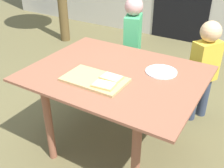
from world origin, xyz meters
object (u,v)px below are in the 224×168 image
cutting_board (95,80)px  child_left (132,45)px  child_right (204,66)px  plate_white_right (161,72)px  pizza_slice_near_right (104,85)px  pizza_slice_far_right (111,77)px  dining_table (115,86)px

cutting_board → child_left: 0.94m
cutting_board → child_right: (0.52, 0.95, -0.16)m
child_left → plate_white_right: bearing=-47.3°
cutting_board → pizza_slice_near_right: bearing=-25.3°
pizza_slice_far_right → dining_table: bearing=108.1°
cutting_board → child_right: bearing=61.4°
pizza_slice_far_right → child_right: child_right is taller
pizza_slice_near_right → child_right: size_ratio=0.16×
dining_table → child_left: size_ratio=1.15×
cutting_board → pizza_slice_near_right: size_ratio=2.81×
child_left → pizza_slice_far_right: bearing=-72.0°
child_left → pizza_slice_near_right: bearing=-73.5°
cutting_board → pizza_slice_far_right: 0.11m
plate_white_right → child_left: (-0.52, 0.56, -0.09)m
cutting_board → plate_white_right: 0.49m
plate_white_right → child_right: (0.18, 0.60, -0.16)m
dining_table → pizza_slice_near_right: (0.05, -0.23, 0.14)m
pizza_slice_near_right → cutting_board: bearing=154.7°
pizza_slice_near_right → plate_white_right: size_ratio=0.67×
plate_white_right → child_right: 0.65m
dining_table → pizza_slice_far_right: 0.19m
pizza_slice_far_right → cutting_board: bearing=-148.6°
pizza_slice_far_right → child_right: size_ratio=0.15×
dining_table → plate_white_right: plate_white_right is taller
pizza_slice_near_right → dining_table: bearing=101.9°
pizza_slice_near_right → pizza_slice_far_right: same height
pizza_slice_far_right → plate_white_right: bearing=50.4°
dining_table → pizza_slice_near_right: 0.27m
pizza_slice_far_right → plate_white_right: size_ratio=0.64×
child_right → child_left: bearing=-177.0°
plate_white_right → dining_table: bearing=-148.7°
cutting_board → pizza_slice_far_right: (0.10, 0.06, 0.02)m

